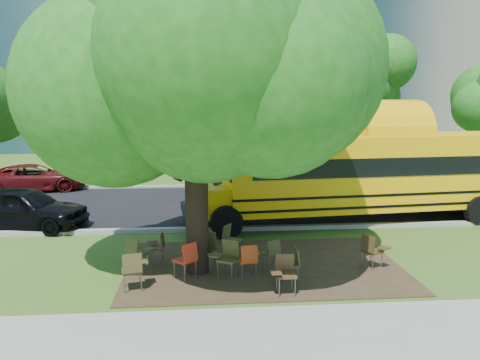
{
  "coord_description": "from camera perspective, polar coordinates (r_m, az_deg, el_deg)",
  "views": [
    {
      "loc": [
        -0.59,
        -11.99,
        4.18
      ],
      "look_at": [
        0.77,
        4.14,
        1.51
      ],
      "focal_mm": 35.0,
      "sensor_mm": 36.0,
      "label": 1
    }
  ],
  "objects": [
    {
      "name": "dirt_patch",
      "position": [
        12.32,
        2.92,
        -10.41
      ],
      "size": [
        7.0,
        4.5,
        0.03
      ],
      "primitive_type": "cube",
      "color": "#382819",
      "rests_on": "ground"
    },
    {
      "name": "bg_tree_3",
      "position": [
        27.38,
        13.72,
        10.88
      ],
      "size": [
        5.6,
        5.6,
        7.84
      ],
      "color": "black",
      "rests_on": "ground"
    },
    {
      "name": "main_tree",
      "position": [
        11.27,
        -5.57,
        15.08
      ],
      "size": [
        7.2,
        7.2,
        8.92
      ],
      "color": "black",
      "rests_on": "ground"
    },
    {
      "name": "asphalt_road",
      "position": [
        19.45,
        -2.98,
        -3.01
      ],
      "size": [
        80.0,
        8.0,
        0.04
      ],
      "primitive_type": "cube",
      "color": "black",
      "rests_on": "ground"
    },
    {
      "name": "chair_0",
      "position": [
        10.84,
        -12.89,
        -10.34
      ],
      "size": [
        0.63,
        0.65,
        0.92
      ],
      "rotation": [
        0.0,
        0.0,
        0.22
      ],
      "color": "#41391C",
      "rests_on": "ground"
    },
    {
      "name": "chair_3",
      "position": [
        11.38,
        -1.52,
        -9.15
      ],
      "size": [
        0.76,
        0.6,
        0.92
      ],
      "rotation": [
        0.0,
        0.0,
        2.67
      ],
      "color": "#4E4B22",
      "rests_on": "ground"
    },
    {
      "name": "chair_11",
      "position": [
        11.98,
        3.97,
        -8.6
      ],
      "size": [
        0.54,
        0.62,
        0.8
      ],
      "rotation": [
        0.0,
        0.0,
        0.39
      ],
      "color": "#45411D",
      "rests_on": "ground"
    },
    {
      "name": "bg_car_red",
      "position": [
        24.38,
        -23.7,
        0.25
      ],
      "size": [
        5.09,
        3.26,
        1.31
      ],
      "primitive_type": "imported",
      "rotation": [
        0.0,
        0.0,
        1.82
      ],
      "color": "#4F0D0E",
      "rests_on": "ground"
    },
    {
      "name": "kerb_near",
      "position": [
        15.55,
        -2.49,
        -5.98
      ],
      "size": [
        80.0,
        0.25,
        0.14
      ],
      "primitive_type": "cube",
      "color": "gray",
      "rests_on": "ground"
    },
    {
      "name": "chair_8",
      "position": [
        12.62,
        -9.93,
        -7.75
      ],
      "size": [
        0.47,
        0.54,
        0.8
      ],
      "rotation": [
        0.0,
        0.0,
        1.52
      ],
      "color": "#462C19",
      "rests_on": "ground"
    },
    {
      "name": "chair_7",
      "position": [
        12.4,
        15.76,
        -8.01
      ],
      "size": [
        0.73,
        0.6,
        0.89
      ],
      "rotation": [
        0.0,
        0.0,
        -1.05
      ],
      "color": "#423017",
      "rests_on": "ground"
    },
    {
      "name": "ground",
      "position": [
        12.71,
        -1.93,
        -9.85
      ],
      "size": [
        160.0,
        160.0,
        0.0
      ],
      "primitive_type": "plane",
      "color": "#3C591C",
      "rests_on": "ground"
    },
    {
      "name": "chair_6",
      "position": [
        11.23,
        6.33,
        -9.76
      ],
      "size": [
        0.48,
        0.54,
        0.83
      ],
      "rotation": [
        0.0,
        0.0,
        1.56
      ],
      "color": "#443C1D",
      "rests_on": "ground"
    },
    {
      "name": "chair_4",
      "position": [
        11.31,
        1.08,
        -9.42
      ],
      "size": [
        0.59,
        0.6,
        0.87
      ],
      "rotation": [
        0.0,
        0.0,
        0.18
      ],
      "color": "#AF3D12",
      "rests_on": "ground"
    },
    {
      "name": "kerb_far",
      "position": [
        23.46,
        -3.31,
        -0.75
      ],
      "size": [
        80.0,
        0.25,
        0.14
      ],
      "primitive_type": "cube",
      "color": "gray",
      "rests_on": "ground"
    },
    {
      "name": "chair_5",
      "position": [
        10.51,
        5.43,
        -10.89
      ],
      "size": [
        0.58,
        0.52,
        0.89
      ],
      "rotation": [
        0.0,
        0.0,
        3.14
      ],
      "color": "#473219",
      "rests_on": "ground"
    },
    {
      "name": "chair_1",
      "position": [
        11.98,
        -12.51,
        -8.49
      ],
      "size": [
        0.77,
        0.61,
        0.9
      ],
      "rotation": [
        0.0,
        0.0,
        -0.64
      ],
      "color": "#46421E",
      "rests_on": "ground"
    },
    {
      "name": "building_main",
      "position": [
        49.03,
        -14.1,
        17.09
      ],
      "size": [
        38.0,
        16.0,
        22.0
      ],
      "primitive_type": "cube",
      "color": "slate",
      "rests_on": "ground"
    },
    {
      "name": "chair_9",
      "position": [
        11.94,
        -4.3,
        -8.14
      ],
      "size": [
        0.77,
        0.6,
        0.96
      ],
      "rotation": [
        0.0,
        0.0,
        2.78
      ],
      "color": "#493F1F",
      "rests_on": "ground"
    },
    {
      "name": "school_bus",
      "position": [
        17.35,
        16.69,
        1.03
      ],
      "size": [
        12.83,
        4.05,
        3.09
      ],
      "rotation": [
        0.0,
        0.0,
        0.1
      ],
      "color": "#FFB708",
      "rests_on": "ground"
    },
    {
      "name": "building_right",
      "position": [
        56.32,
        22.17,
        17.19
      ],
      "size": [
        30.0,
        16.0,
        25.0
      ],
      "primitive_type": "cube",
      "color": "gray",
      "rests_on": "ground"
    },
    {
      "name": "chair_10",
      "position": [
        12.94,
        -1.19,
        -6.99
      ],
      "size": [
        0.58,
        0.74,
        0.87
      ],
      "rotation": [
        0.0,
        0.0,
        -2.14
      ],
      "color": "brown",
      "rests_on": "ground"
    },
    {
      "name": "chair_2",
      "position": [
        11.34,
        -6.45,
        -9.26
      ],
      "size": [
        0.63,
        0.8,
        0.93
      ],
      "rotation": [
        0.0,
        0.0,
        0.77
      ],
      "color": "red",
      "rests_on": "ground"
    },
    {
      "name": "black_car",
      "position": [
        17.24,
        -24.9,
        -3.1
      ],
      "size": [
        4.5,
        2.58,
        1.44
      ],
      "primitive_type": "imported",
      "rotation": [
        0.0,
        0.0,
        1.35
      ],
      "color": "black",
      "rests_on": "ground"
    },
    {
      "name": "bg_tree_2",
      "position": [
        28.33,
        -13.96,
        9.15
      ],
      "size": [
        4.8,
        4.8,
        6.62
      ],
      "color": "black",
      "rests_on": "ground"
    }
  ]
}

